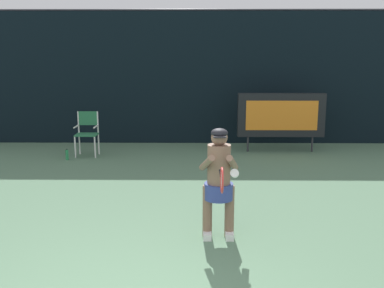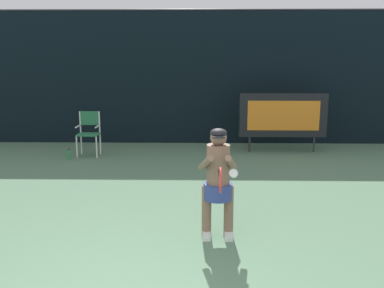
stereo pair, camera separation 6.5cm
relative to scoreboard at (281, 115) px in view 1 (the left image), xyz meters
The scene contains 6 objects.
backdrop_screen 3.13m from the scoreboard, 157.31° to the left, with size 18.00×0.12×3.66m.
scoreboard is the anchor object (origin of this frame).
umpire_chair 4.87m from the scoreboard, behind, with size 0.52×0.44×1.08m.
water_bottle 5.37m from the scoreboard, 169.56° to the right, with size 0.07×0.07×0.27m.
tennis_player 5.72m from the scoreboard, 108.77° to the right, with size 0.54×0.61×1.51m.
tennis_racket 6.36m from the scoreboard, 106.84° to the right, with size 0.03×0.60×0.31m.
Camera 1 is at (0.64, -3.72, 2.45)m, focal length 41.03 mm.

